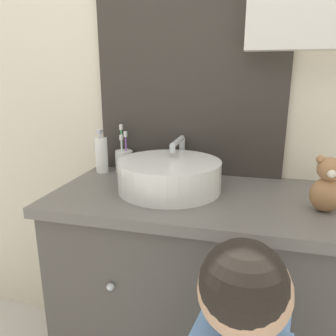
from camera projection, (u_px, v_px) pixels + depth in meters
wall_back at (218, 65)px, 1.28m from camera, size 3.20×0.18×2.50m
vanity_counter at (195, 298)px, 1.25m from camera, size 1.01×0.53×0.85m
sink_basin at (170, 175)px, 1.16m from camera, size 0.37×0.41×0.16m
toothbrush_holder at (124, 160)px, 1.40m from camera, size 0.07×0.07×0.20m
soap_dispenser at (102, 154)px, 1.38m from camera, size 0.05×0.05×0.18m
teddy_bear at (327, 185)px, 0.97m from camera, size 0.09×0.08×0.17m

